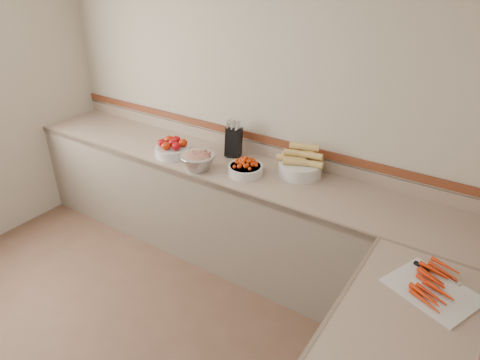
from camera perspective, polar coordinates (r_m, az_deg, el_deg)
The scene contains 8 objects.
back_wall at distance 3.60m, azimuth 1.10°, elevation 9.79°, with size 4.00×4.00×0.00m, color #AFA491.
counter_back at distance 3.72m, azimuth -1.72°, elevation -4.03°, with size 4.00×0.65×1.08m.
knife_block at distance 3.60m, azimuth -0.85°, elevation 5.23°, with size 0.18×0.19×0.32m.
tomato_bowl at distance 3.67m, azimuth -9.01°, elevation 4.18°, with size 0.29×0.29×0.14m.
cherry_tomato_bowl at distance 3.32m, azimuth 0.73°, elevation 1.63°, with size 0.28×0.28×0.15m.
corn_bowl at distance 3.33m, azimuth 8.07°, elevation 2.01°, with size 0.38×0.34×0.25m.
rhubarb_bowl at distance 3.39m, azimuth -5.63°, elevation 2.63°, with size 0.28×0.28×0.16m.
cutting_board at distance 2.47m, azimuth 24.39°, elevation -12.83°, with size 0.50×0.45×0.06m.
Camera 1 is at (1.83, -0.88, 2.44)m, focal length 32.00 mm.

